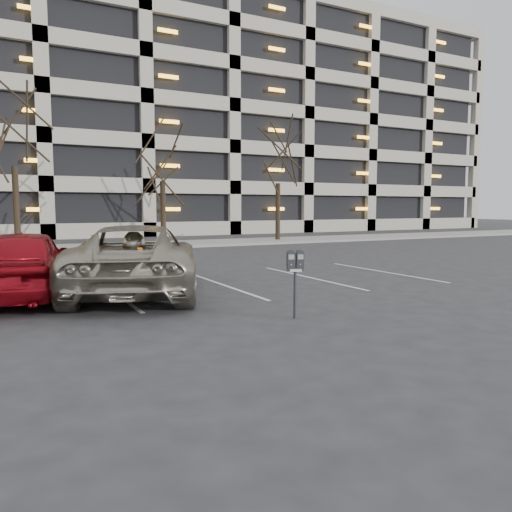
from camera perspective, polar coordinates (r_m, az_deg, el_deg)
The scene contains 10 objects.
ground at distance 10.67m, azimuth -5.90°, elevation -5.51°, with size 140.00×140.00×0.00m, color #28282B.
sidewalk at distance 26.11m, azimuth -18.93°, elevation 0.94°, with size 80.00×4.00×0.12m, color gray.
stall_lines at distance 12.46m, azimuth -15.85°, elevation -4.06°, with size 16.90×5.20×0.00m.
parking_garage at distance 46.93m, azimuth -7.64°, elevation 14.42°, with size 52.00×20.00×19.00m.
tree_b at distance 26.11m, azimuth -26.12°, elevation 14.40°, with size 3.83×3.83×8.70m.
tree_c at distance 27.13m, azimuth -10.71°, elevation 12.79°, with size 3.34×3.34×7.59m.
tree_d at distance 29.92m, azimuth 2.54°, elevation 12.29°, with size 3.37×3.37×7.65m.
parking_meter at distance 9.18m, azimuth 4.51°, elevation -1.26°, with size 0.34×0.22×1.25m.
suv_silver at distance 12.24m, azimuth -13.49°, elevation -0.33°, with size 4.52×6.46×1.64m.
car_red at distance 12.35m, azimuth -25.24°, elevation -0.76°, with size 1.88×4.68×1.60m, color maroon.
Camera 1 is at (-3.83, -9.75, 2.06)m, focal length 35.00 mm.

